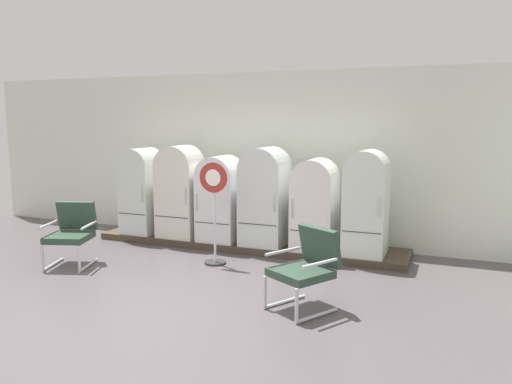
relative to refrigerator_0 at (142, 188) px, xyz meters
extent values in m
cube|color=#50494D|center=(1.98, -2.92, -0.94)|extent=(12.00, 10.00, 0.05)
cube|color=silver|center=(1.98, 0.74, 0.55)|extent=(11.76, 0.12, 2.92)
cube|color=#47443F|center=(1.98, 0.74, 1.65)|extent=(11.76, 0.07, 0.06)
cube|color=#433829|center=(1.98, 0.11, -0.86)|extent=(5.25, 0.95, 0.11)
cube|color=silver|center=(0.00, 0.00, -0.20)|extent=(0.59, 0.65, 1.21)
cylinder|color=silver|center=(0.00, 0.00, 0.41)|extent=(0.59, 0.64, 0.59)
cube|color=#383838|center=(0.00, -0.33, -0.41)|extent=(0.54, 0.01, 0.01)
cylinder|color=silver|center=(0.24, -0.34, -0.05)|extent=(0.02, 0.02, 0.28)
cube|color=silver|center=(0.80, -0.03, -0.19)|extent=(0.69, 0.59, 1.23)
cylinder|color=silver|center=(0.80, -0.03, 0.42)|extent=(0.69, 0.58, 0.69)
cube|color=#383838|center=(0.80, -0.33, -0.41)|extent=(0.63, 0.01, 0.01)
cylinder|color=silver|center=(1.08, -0.34, -0.04)|extent=(0.02, 0.02, 0.28)
cube|color=white|center=(1.55, 0.00, -0.26)|extent=(0.65, 0.64, 1.09)
cylinder|color=white|center=(1.55, 0.00, 0.28)|extent=(0.65, 0.63, 0.65)
cube|color=#383838|center=(1.55, -0.33, -0.45)|extent=(0.60, 0.01, 0.01)
cylinder|color=silver|center=(1.28, -0.34, -0.13)|extent=(0.02, 0.02, 0.28)
cube|color=silver|center=(2.34, 0.02, -0.19)|extent=(0.69, 0.69, 1.22)
cylinder|color=silver|center=(2.34, 0.02, 0.42)|extent=(0.69, 0.68, 0.69)
cube|color=#383838|center=(2.34, -0.33, -0.41)|extent=(0.64, 0.01, 0.01)
cylinder|color=silver|center=(2.62, -0.34, -0.04)|extent=(0.02, 0.02, 0.28)
cube|color=white|center=(3.17, -0.01, -0.25)|extent=(0.64, 0.64, 1.10)
cylinder|color=white|center=(3.17, -0.01, 0.29)|extent=(0.64, 0.62, 0.64)
cube|color=#383838|center=(3.17, -0.33, -0.45)|extent=(0.59, 0.01, 0.01)
cylinder|color=silver|center=(2.91, -0.34, -0.12)|extent=(0.02, 0.02, 0.28)
cube|color=silver|center=(3.95, 0.01, -0.17)|extent=(0.61, 0.67, 1.26)
cylinder|color=silver|center=(3.95, 0.01, 0.46)|extent=(0.61, 0.66, 0.61)
cube|color=#383838|center=(3.95, -0.33, -0.40)|extent=(0.56, 0.01, 0.01)
cylinder|color=silver|center=(4.19, -0.34, -0.02)|extent=(0.02, 0.02, 0.28)
cylinder|color=silver|center=(-0.22, -1.95, -0.89)|extent=(0.23, 0.60, 0.04)
cylinder|color=silver|center=(-0.13, -2.23, -0.71)|extent=(0.05, 0.05, 0.37)
cylinder|color=silver|center=(0.28, -1.79, -0.89)|extent=(0.23, 0.60, 0.04)
cylinder|color=silver|center=(0.37, -2.06, -0.71)|extent=(0.05, 0.05, 0.37)
cube|color=#2B4132|center=(0.03, -1.87, -0.48)|extent=(0.71, 0.71, 0.09)
cube|color=#2B4132|center=(-0.06, -1.59, -0.21)|extent=(0.59, 0.33, 0.45)
cylinder|color=silver|center=(-0.26, -1.96, -0.30)|extent=(0.19, 0.50, 0.04)
cylinder|color=silver|center=(0.32, -1.78, -0.30)|extent=(0.19, 0.50, 0.04)
cylinder|color=silver|center=(3.39, -2.10, -0.89)|extent=(0.35, 0.56, 0.04)
cylinder|color=silver|center=(3.25, -2.35, -0.71)|extent=(0.05, 0.05, 0.37)
cylinder|color=silver|center=(3.85, -2.37, -0.89)|extent=(0.35, 0.56, 0.04)
cylinder|color=silver|center=(3.70, -2.62, -0.71)|extent=(0.05, 0.05, 0.37)
cube|color=#2B4132|center=(3.62, -2.23, -0.48)|extent=(0.78, 0.78, 0.09)
cube|color=#2B4132|center=(3.77, -1.98, -0.21)|extent=(0.57, 0.43, 0.45)
cylinder|color=silver|center=(3.36, -2.08, -0.30)|extent=(0.29, 0.46, 0.04)
cylinder|color=silver|center=(3.88, -2.39, -0.30)|extent=(0.29, 0.46, 0.04)
cylinder|color=#2D2D30|center=(1.92, -0.95, -0.90)|extent=(0.32, 0.32, 0.03)
cylinder|color=silver|center=(1.92, -0.95, -0.25)|extent=(0.04, 0.04, 1.26)
cylinder|color=maroon|center=(1.92, -0.98, 0.38)|extent=(0.44, 0.02, 0.44)
cylinder|color=white|center=(1.92, -0.99, 0.38)|extent=(0.24, 0.00, 0.24)
camera|label=1|loc=(5.17, -7.37, 1.22)|focal=35.02mm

